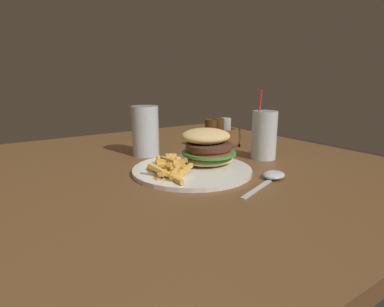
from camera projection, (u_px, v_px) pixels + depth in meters
dining_table at (148, 218)px, 0.83m from camera, size 1.25×1.10×0.78m
meal_plate_near at (200, 157)px, 0.79m from camera, size 0.29×0.29×0.10m
beer_glass at (145, 133)px, 0.93m from camera, size 0.08×0.08×0.14m
juice_glass at (264, 137)px, 0.89m from camera, size 0.07×0.07×0.19m
spoon at (273, 176)px, 0.72m from camera, size 0.18×0.09×0.02m
condiment_caddy at (218, 135)px, 1.04m from camera, size 0.11×0.10×0.09m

